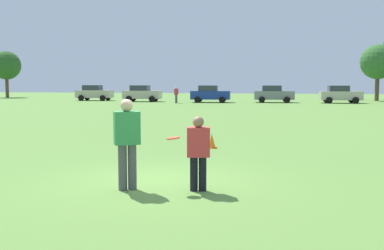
% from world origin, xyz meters
% --- Properties ---
extents(ground_plane, '(157.64, 157.64, 0.00)m').
position_xyz_m(ground_plane, '(0.00, 0.00, 0.00)').
color(ground_plane, '#608C3D').
extents(player_thrower, '(0.58, 0.50, 1.83)m').
position_xyz_m(player_thrower, '(-0.39, -0.75, 1.03)').
color(player_thrower, '#4C4C51').
rests_on(player_thrower, ground).
extents(player_defender, '(0.50, 0.36, 1.50)m').
position_xyz_m(player_defender, '(1.02, -0.55, 0.84)').
color(player_defender, black).
rests_on(player_defender, ground).
extents(frisbee, '(0.27, 0.27, 0.06)m').
position_xyz_m(frisbee, '(0.53, -0.60, 1.06)').
color(frisbee, '#E54C33').
extents(traffic_cone, '(0.32, 0.32, 0.48)m').
position_xyz_m(traffic_cone, '(0.31, 5.38, 0.23)').
color(traffic_cone, '#D8590C').
rests_on(traffic_cone, ground).
extents(parked_car_near_left, '(4.33, 2.47, 1.82)m').
position_xyz_m(parked_car_near_left, '(-19.78, 41.03, 0.92)').
color(parked_car_near_left, '#B7AD99').
rests_on(parked_car_near_left, ground).
extents(parked_car_mid_left, '(4.33, 2.47, 1.82)m').
position_xyz_m(parked_car_mid_left, '(-13.34, 39.47, 0.92)').
color(parked_car_mid_left, '#B7AD99').
rests_on(parked_car_mid_left, ground).
extents(parked_car_center, '(4.33, 2.47, 1.82)m').
position_xyz_m(parked_car_center, '(-5.47, 38.86, 0.92)').
color(parked_car_center, navy).
rests_on(parked_car_center, ground).
extents(parked_car_mid_right, '(4.33, 2.47, 1.82)m').
position_xyz_m(parked_car_mid_right, '(1.20, 40.09, 0.92)').
color(parked_car_mid_right, slate).
rests_on(parked_car_mid_right, ground).
extents(parked_car_near_right, '(4.33, 2.47, 1.82)m').
position_xyz_m(parked_car_near_right, '(8.02, 40.07, 0.92)').
color(parked_car_near_right, '#B7AD99').
rests_on(parked_car_near_right, ground).
extents(bystander_sideline_watcher, '(0.35, 0.51, 1.72)m').
position_xyz_m(bystander_sideline_watcher, '(-8.61, 36.43, 0.97)').
color(bystander_sideline_watcher, '#4C4C51').
rests_on(bystander_sideline_watcher, ground).
extents(tree_west_oak, '(4.05, 4.05, 6.59)m').
position_xyz_m(tree_west_oak, '(-36.64, 48.92, 4.53)').
color(tree_west_oak, brown).
rests_on(tree_west_oak, ground).
extents(tree_west_maple, '(4.01, 4.01, 6.52)m').
position_xyz_m(tree_west_maple, '(12.79, 46.69, 4.49)').
color(tree_west_maple, brown).
rests_on(tree_west_maple, ground).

